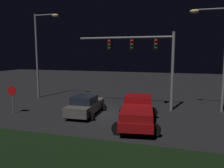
{
  "coord_description": "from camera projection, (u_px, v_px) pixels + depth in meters",
  "views": [
    {
      "loc": [
        5.93,
        -16.68,
        4.77
      ],
      "look_at": [
        0.46,
        1.54,
        2.18
      ],
      "focal_mm": 36.29,
      "sensor_mm": 36.0,
      "label": 1
    }
  ],
  "objects": [
    {
      "name": "street_lamp_left",
      "position": [
        41.0,
        46.0,
        23.77
      ],
      "size": [
        2.82,
        0.44,
        8.82
      ],
      "color": "slate",
      "rests_on": "ground_plane"
    },
    {
      "name": "grass_median",
      "position": [
        27.0,
        168.0,
        9.4
      ],
      "size": [
        21.59,
        7.35,
        0.1
      ],
      "primitive_type": "cube",
      "color": "black",
      "rests_on": "ground_plane"
    },
    {
      "name": "stop_sign",
      "position": [
        12.0,
        94.0,
        17.88
      ],
      "size": [
        0.76,
        0.08,
        2.23
      ],
      "color": "slate",
      "rests_on": "ground_plane"
    },
    {
      "name": "car_sedan",
      "position": [
        85.0,
        105.0,
        17.65
      ],
      "size": [
        2.61,
        4.48,
        1.51
      ],
      "rotation": [
        0.0,
        0.0,
        1.62
      ],
      "color": "#514C47",
      "rests_on": "ground_plane"
    },
    {
      "name": "ground_plane",
      "position": [
        101.0,
        113.0,
        18.16
      ],
      "size": [
        80.0,
        80.0,
        0.0
      ],
      "primitive_type": "plane",
      "color": "black"
    },
    {
      "name": "pickup_truck",
      "position": [
        137.0,
        110.0,
        15.1
      ],
      "size": [
        3.39,
        5.63,
        1.8
      ],
      "rotation": [
        0.0,
        0.0,
        1.71
      ],
      "color": "maroon",
      "rests_on": "ground_plane"
    },
    {
      "name": "traffic_signal_gantry",
      "position": [
        143.0,
        52.0,
        19.11
      ],
      "size": [
        8.32,
        0.56,
        6.5
      ],
      "color": "slate",
      "rests_on": "ground_plane"
    },
    {
      "name": "street_lamp_right",
      "position": [
        218.0,
        47.0,
        17.95
      ],
      "size": [
        2.93,
        0.44,
        8.36
      ],
      "color": "slate",
      "rests_on": "ground_plane"
    }
  ]
}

